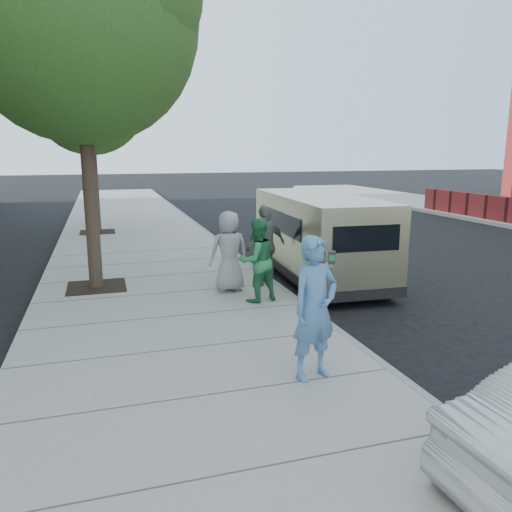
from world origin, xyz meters
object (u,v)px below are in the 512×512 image
(parking_meter, at_px, (326,273))
(person_striped_polo, at_px, (266,245))
(van, at_px, (317,235))
(person_gray_shirt, at_px, (229,251))
(person_green_shirt, at_px, (257,260))
(person_officer, at_px, (315,308))
(tree_far, at_px, (90,93))
(tree_near, at_px, (80,13))

(parking_meter, distance_m, person_striped_polo, 2.92)
(van, xyz_separation_m, person_gray_shirt, (-2.37, -0.94, -0.07))
(person_green_shirt, bearing_deg, person_officer, 71.77)
(tree_far, height_order, parking_meter, tree_far)
(parking_meter, distance_m, person_green_shirt, 1.90)
(tree_near, distance_m, person_gray_shirt, 5.37)
(van, distance_m, person_officer, 5.66)
(tree_far, height_order, person_gray_shirt, tree_far)
(person_green_shirt, bearing_deg, van, -151.77)
(tree_near, xyz_separation_m, person_gray_shirt, (2.58, -1.11, -4.57))
(person_green_shirt, height_order, person_gray_shirt, person_gray_shirt)
(person_striped_polo, bearing_deg, person_gray_shirt, -4.10)
(parking_meter, xyz_separation_m, person_green_shirt, (-0.59, 1.80, -0.13))
(van, bearing_deg, parking_meter, -108.83)
(tree_far, relative_size, person_officer, 3.56)
(person_officer, height_order, person_green_shirt, person_officer)
(tree_near, xyz_separation_m, person_striped_polo, (3.45, -0.85, -4.54))
(tree_far, distance_m, parking_meter, 12.48)
(tree_near, bearing_deg, person_gray_shirt, -23.16)
(tree_near, distance_m, tree_far, 7.63)
(tree_near, distance_m, van, 6.70)
(tree_near, distance_m, person_officer, 7.43)
(tree_far, distance_m, van, 9.98)
(parking_meter, height_order, person_striped_polo, person_striped_polo)
(person_officer, bearing_deg, tree_near, 100.52)
(tree_far, relative_size, person_green_shirt, 4.07)
(van, relative_size, person_striped_polo, 3.16)
(parking_meter, distance_m, person_gray_shirt, 2.81)
(tree_far, relative_size, parking_meter, 5.05)
(van, height_order, person_striped_polo, van)
(person_green_shirt, xyz_separation_m, person_gray_shirt, (-0.33, 0.86, 0.03))
(tree_near, relative_size, van, 1.40)
(parking_meter, distance_m, person_officer, 1.79)
(tree_far, distance_m, person_green_shirt, 10.75)
(van, relative_size, person_officer, 2.96)
(tree_near, xyz_separation_m, person_green_shirt, (2.91, -1.97, -4.60))
(person_officer, height_order, person_gray_shirt, person_officer)
(person_green_shirt, height_order, person_striped_polo, person_striped_polo)
(person_gray_shirt, bearing_deg, van, -162.67)
(tree_near, bearing_deg, person_officer, -63.76)
(tree_near, relative_size, parking_meter, 5.85)
(van, bearing_deg, tree_near, -178.79)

